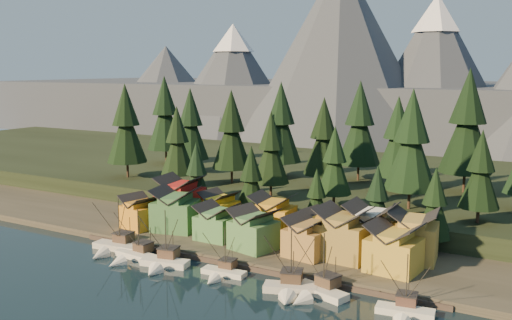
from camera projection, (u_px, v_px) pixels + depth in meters
The scene contains 44 objects.
ground at pixel (196, 295), 98.13m from camera, with size 500.00×500.00×0.00m, color black.
shore_strip at pixel (296, 233), 132.35m from camera, with size 400.00×50.00×1.50m, color #343126.
hillside at pixel (366, 185), 174.92m from camera, with size 420.00×100.00×6.00m, color black.
dock at pixel (244, 264), 112.21m from camera, with size 80.00×4.00×1.00m, color #4C3F36.
mountain_ridge at pixel (442, 94), 279.38m from camera, with size 560.00×190.00×90.00m.
boat_0 at pixel (114, 241), 121.13m from camera, with size 11.67×12.57×12.50m.
boat_1 at pixel (132, 250), 115.83m from camera, with size 10.72×11.49×11.41m.
boat_2 at pixel (162, 255), 111.30m from camera, with size 10.24×10.86×12.40m.
boat_3 at pixel (221, 267), 106.54m from camera, with size 8.99×9.69×9.92m.
boat_4 at pixel (290, 280), 98.19m from camera, with size 10.15×10.83×12.63m.
boat_5 at pixel (317, 284), 97.03m from camera, with size 10.73×11.27×12.14m.
boat_6 at pixel (405, 305), 89.10m from camera, with size 9.63×10.27×10.94m.
house_front_0 at pixel (140, 211), 133.25m from camera, with size 9.27×8.96×7.76m.
house_front_1 at pixel (176, 208), 131.43m from camera, with size 11.32×11.04×9.85m.
house_front_2 at pixel (217, 221), 124.70m from camera, with size 8.00×8.06×7.78m.
house_front_3 at pixel (253, 228), 117.51m from camera, with size 10.02×9.72×8.60m.
house_front_4 at pixel (308, 235), 113.32m from camera, with size 9.00×9.54×8.08m.
house_front_5 at pixel (343, 232), 111.64m from camera, with size 10.24×9.40×10.31m.
house_front_6 at pixel (394, 246), 104.65m from camera, with size 9.89×9.45×9.04m.
house_back_0 at pixel (180, 197), 140.46m from camera, with size 10.97×10.62×10.86m.
house_back_1 at pixel (219, 208), 134.74m from camera, with size 8.31×8.39×8.36m.
house_back_2 at pixel (273, 214), 126.62m from camera, with size 9.56×8.89×9.49m.
house_back_3 at pixel (324, 227), 119.82m from camera, with size 8.82×8.15×7.80m.
house_back_4 at pixel (371, 227), 114.75m from camera, with size 9.56×9.19×10.35m.
house_back_5 at pixel (413, 234), 110.64m from camera, with size 10.01×10.10×10.06m.
tree_hill_0 at pixel (126, 126), 169.53m from camera, with size 12.09×12.09×28.15m.
tree_hill_1 at pixel (191, 126), 177.55m from camera, with size 11.45×11.45×26.67m.
tree_hill_2 at pixel (177, 143), 155.88m from camera, with size 9.66×9.66×22.50m.
tree_hill_3 at pixel (232, 132), 160.94m from camera, with size 11.48×11.48×26.73m.
tree_hill_4 at pixel (281, 125), 169.75m from camera, with size 12.34×12.34×28.75m.
tree_hill_5 at pixel (271, 150), 144.00m from camera, with size 9.47×9.47×22.05m.
tree_hill_6 at pixel (324, 139), 152.72m from camera, with size 10.75×10.75×25.05m.
tree_hill_7 at pixel (335, 163), 133.76m from camera, with size 8.32×8.32×19.37m.
tree_hill_8 at pixel (397, 140), 149.93m from camera, with size 10.96×10.96×25.53m.
tree_hill_9 at pixel (411, 144), 131.20m from camera, with size 12.10×12.10×28.19m.
tree_hill_10 at pixel (467, 125), 148.37m from camera, with size 14.07×14.07×32.77m.
tree_hill_11 at pixel (481, 172), 119.83m from camera, with size 8.61×8.61×20.05m.
tree_hill_15 at pixel (360, 126), 165.01m from camera, with size 12.52×12.52×29.16m.
tree_hill_16 at pixel (165, 116), 194.60m from camera, with size 12.92×12.92×30.11m.
tree_shore_0 at pixel (197, 175), 144.22m from camera, with size 8.05×8.05×18.76m.
tree_shore_1 at pixel (251, 181), 136.41m from camera, with size 8.15×8.15×18.98m.
tree_shore_2 at pixel (316, 198), 128.48m from camera, with size 6.42×6.42×14.96m.
tree_shore_3 at pixel (377, 200), 121.50m from camera, with size 7.24×7.24×16.88m.
tree_shore_4 at pixel (434, 206), 115.60m from camera, with size 7.50×7.50×17.48m.
Camera 1 is at (55.00, -75.86, 38.74)m, focal length 40.00 mm.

